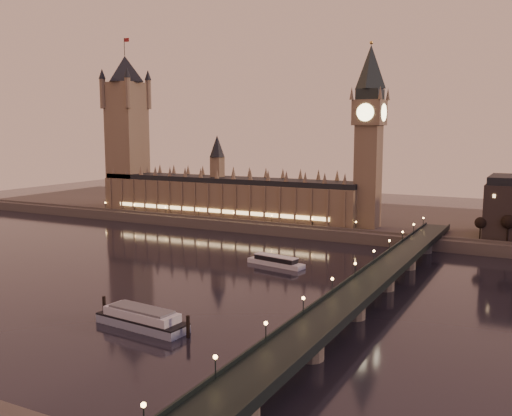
{
  "coord_description": "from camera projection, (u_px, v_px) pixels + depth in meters",
  "views": [
    {
      "loc": [
        147.2,
        -194.37,
        61.77
      ],
      "look_at": [
        27.27,
        35.0,
        25.97
      ],
      "focal_mm": 40.0,
      "sensor_mm": 36.0,
      "label": 1
    }
  ],
  "objects": [
    {
      "name": "ground",
      "position": [
        163.0,
        273.0,
        246.65
      ],
      "size": [
        700.0,
        700.0,
        0.0
      ],
      "primitive_type": "plane",
      "color": "black",
      "rests_on": "ground"
    },
    {
      "name": "far_embankment",
      "position": [
        350.0,
        219.0,
        377.31
      ],
      "size": [
        560.0,
        130.0,
        6.0
      ],
      "primitive_type": "cube",
      "color": "#423D35",
      "rests_on": "ground"
    },
    {
      "name": "palace_of_westminster",
      "position": [
        225.0,
        192.0,
        368.3
      ],
      "size": [
        180.0,
        26.62,
        52.0
      ],
      "color": "brown",
      "rests_on": "ground"
    },
    {
      "name": "victoria_tower",
      "position": [
        127.0,
        124.0,
        398.93
      ],
      "size": [
        31.68,
        31.68,
        118.0
      ],
      "color": "brown",
      "rests_on": "ground"
    },
    {
      "name": "big_ben",
      "position": [
        369.0,
        125.0,
        319.32
      ],
      "size": [
        17.68,
        17.68,
        104.0
      ],
      "color": "brown",
      "rests_on": "ground"
    },
    {
      "name": "westminster_bridge",
      "position": [
        370.0,
        288.0,
        203.85
      ],
      "size": [
        13.2,
        260.0,
        15.3
      ],
      "color": "black",
      "rests_on": "ground"
    },
    {
      "name": "bare_tree_0",
      "position": [
        477.0,
        221.0,
        287.56
      ],
      "size": [
        6.45,
        6.45,
        13.11
      ],
      "color": "black",
      "rests_on": "ground"
    },
    {
      "name": "bare_tree_1",
      "position": [
        510.0,
        223.0,
        280.56
      ],
      "size": [
        6.45,
        6.45,
        13.11
      ],
      "color": "black",
      "rests_on": "ground"
    },
    {
      "name": "cruise_boat_a",
      "position": [
        276.0,
        261.0,
        260.3
      ],
      "size": [
        29.19,
        11.32,
        4.57
      ],
      "rotation": [
        0.0,
        0.0,
        -0.18
      ],
      "color": "silver",
      "rests_on": "ground"
    },
    {
      "name": "moored_barge",
      "position": [
        142.0,
        319.0,
        178.73
      ],
      "size": [
        36.99,
        12.01,
        6.81
      ],
      "rotation": [
        0.0,
        0.0,
        -0.1
      ],
      "color": "gray",
      "rests_on": "ground"
    }
  ]
}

